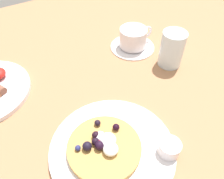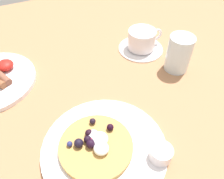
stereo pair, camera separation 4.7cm
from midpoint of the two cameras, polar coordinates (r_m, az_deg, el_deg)
The scene contains 7 objects.
ground_plane at distance 60.98cm, azimuth 1.23°, elevation -4.33°, with size 194.35×137.84×3.00cm, color #A6734F.
pancake_plate at distance 51.34cm, azimuth 0.76°, elevation -14.79°, with size 27.32×27.32×1.39cm, color white.
pancake_with_berries at distance 49.80cm, azimuth -1.35°, elevation -13.94°, with size 15.91×15.91×3.47cm.
syrup_ramekin at distance 49.82cm, azimuth 14.92°, elevation -15.36°, with size 4.65×4.65×3.05cm.
coffee_saucer at distance 77.79cm, azimuth 8.93°, elevation 10.17°, with size 14.63×14.63×0.87cm, color white.
coffee_cup at distance 75.83cm, azimuth 9.34°, elevation 12.38°, with size 11.97×8.86×6.09cm.
water_glass at distance 69.65cm, azimuth 18.32°, elevation 8.49°, with size 7.06×7.06×10.91cm, color silver.
Camera 2 is at (-15.29, -35.67, 45.64)cm, focal length 36.46 mm.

